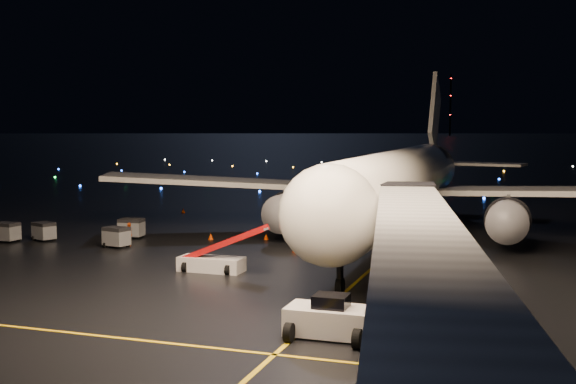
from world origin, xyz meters
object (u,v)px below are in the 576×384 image
pushback_tug (331,316)px  belt_loader (211,248)px  baggage_cart_0 (116,237)px  airliner (406,145)px  baggage_cart_3 (44,232)px  crew_c (129,234)px  baggage_cart_2 (7,232)px  baggage_cart_1 (131,228)px

pushback_tug → belt_loader: bearing=133.7°
pushback_tug → baggage_cart_0: 29.82m
airliner → baggage_cart_0: 26.76m
baggage_cart_0 → baggage_cart_3: baggage_cart_0 is taller
crew_c → baggage_cart_3: crew_c is taller
pushback_tug → crew_c: pushback_tug is taller
belt_loader → baggage_cart_2: bearing=164.8°
airliner → baggage_cart_0: size_ratio=29.35×
belt_loader → crew_c: 13.19m
baggage_cart_1 → pushback_tug: bearing=-50.2°
crew_c → baggage_cart_0: (-0.60, -1.00, -0.14)m
crew_c → baggage_cart_3: bearing=-121.0°
pushback_tug → baggage_cart_3: pushback_tug is taller
baggage_cart_3 → baggage_cart_0: bearing=14.2°
belt_loader → baggage_cart_3: size_ratio=3.48×
baggage_cart_1 → belt_loader: bearing=-47.7°
baggage_cart_2 → baggage_cart_3: 3.03m
crew_c → baggage_cart_0: bearing=-61.9°
crew_c → baggage_cart_2: (-11.03, -1.59, -0.13)m
baggage_cart_0 → baggage_cart_2: size_ratio=1.00×
belt_loader → airliner: bearing=65.1°
baggage_cart_2 → baggage_cart_0: bearing=8.3°
baggage_cart_2 → baggage_cart_3: (2.59, 1.57, -0.04)m
pushback_tug → baggage_cart_0: (-23.27, 18.64, -0.16)m
airliner → baggage_cart_3: size_ratio=30.64×
pushback_tug → baggage_cart_2: 38.24m
belt_loader → baggage_cart_1: 17.07m
pushback_tug → baggage_cart_3: 36.79m
pushback_tug → baggage_cart_2: bearing=151.4°
airliner → baggage_cart_2: size_ratio=29.22×
airliner → baggage_cart_3: 32.90m
airliner → baggage_cart_1: size_ratio=28.17×
belt_loader → baggage_cart_0: (-11.47, 6.44, -0.75)m
crew_c → baggage_cart_2: size_ratio=0.99×
belt_loader → pushback_tug: bearing=-46.2°
airliner → baggage_cart_1: (-22.57, -9.96, -7.30)m
crew_c → baggage_cart_3: size_ratio=1.03×
pushback_tug → baggage_cart_3: size_ratio=2.23×
crew_c → baggage_cart_0: crew_c is taller
airliner → belt_loader: 24.15m
baggage_cart_3 → pushback_tug: bearing=-10.9°
belt_loader → baggage_cart_3: bearing=158.7°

